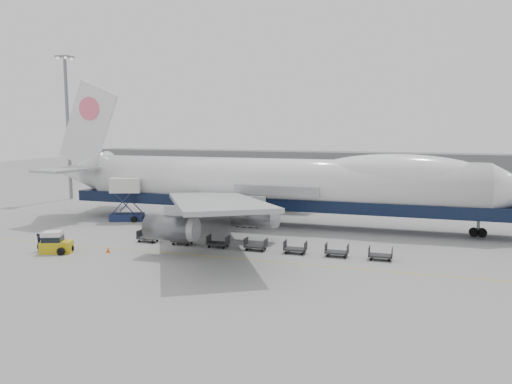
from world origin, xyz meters
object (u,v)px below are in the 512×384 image
(baggage_tug, at_px, (55,243))
(catering_truck, at_px, (126,196))
(ground_worker, at_px, (39,243))
(airliner, at_px, (281,183))

(baggage_tug, bearing_deg, catering_truck, 75.92)
(catering_truck, height_order, ground_worker, catering_truck)
(baggage_tug, distance_m, ground_worker, 1.88)
(airliner, bearing_deg, catering_truck, -170.72)
(airliner, distance_m, ground_worker, 30.20)
(airliner, bearing_deg, baggage_tug, -130.84)
(catering_truck, height_order, baggage_tug, catering_truck)
(airliner, bearing_deg, ground_worker, -133.38)
(ground_worker, bearing_deg, baggage_tug, -98.05)
(baggage_tug, bearing_deg, ground_worker, 161.95)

